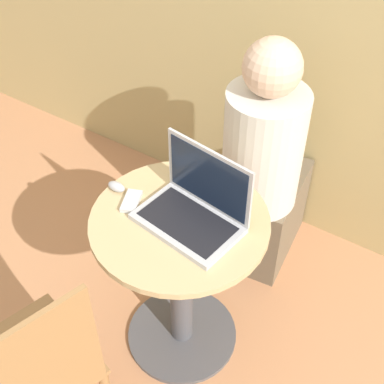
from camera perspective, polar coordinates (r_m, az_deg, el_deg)
ground_plane at (r=2.42m, az=-1.05°, el=-14.97°), size 12.00×12.00×0.00m
round_table at (r=2.04m, az=-1.22°, el=-8.19°), size 0.63×0.63×0.73m
laptop at (r=1.79m, az=0.33°, el=-1.58°), size 0.38×0.27×0.26m
cell_phone at (r=1.90m, az=-6.48°, el=-0.99°), size 0.09×0.12×0.02m
computer_mouse at (r=1.95m, az=-7.99°, el=0.64°), size 0.07×0.04×0.03m
chair_empty at (r=1.86m, az=-16.45°, el=-18.42°), size 0.50×0.50×0.91m
person_seated at (r=2.36m, az=7.61°, el=1.59°), size 0.36×0.53×1.18m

